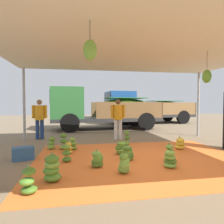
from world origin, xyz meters
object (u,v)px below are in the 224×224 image
(banana_bunch_8, at_px, (52,169))
(banana_bunch_11, at_px, (180,144))
(banana_bunch_1, at_px, (128,153))
(worker_0, at_px, (118,116))
(banana_bunch_3, at_px, (69,148))
(crate_1, at_px, (23,153))
(banana_bunch_12, at_px, (124,164))
(banana_bunch_14, at_px, (169,154))
(banana_bunch_9, at_px, (64,142))
(cargo_truck_far, at_px, (145,108))
(banana_bunch_10, at_px, (97,159))
(banana_bunch_13, at_px, (170,160))
(banana_bunch_7, at_px, (121,148))
(banana_bunch_6, at_px, (67,154))
(worker_1, at_px, (40,116))
(banana_bunch_2, at_px, (127,139))
(banana_bunch_4, at_px, (73,144))
(banana_bunch_5, at_px, (28,182))
(banana_bunch_0, at_px, (51,143))
(cargo_truck_main, at_px, (102,109))

(banana_bunch_8, xyz_separation_m, banana_bunch_11, (3.78, 2.06, -0.06))
(banana_bunch_1, relative_size, worker_0, 0.26)
(banana_bunch_3, xyz_separation_m, banana_bunch_8, (-0.23, -2.09, 0.07))
(banana_bunch_8, bearing_deg, banana_bunch_1, 32.69)
(crate_1, bearing_deg, banana_bunch_12, -31.30)
(banana_bunch_14, bearing_deg, banana_bunch_11, 52.56)
(banana_bunch_9, xyz_separation_m, banana_bunch_11, (3.73, -0.64, -0.06))
(banana_bunch_1, bearing_deg, crate_1, 169.50)
(banana_bunch_8, distance_m, banana_bunch_12, 1.48)
(banana_bunch_11, height_order, cargo_truck_far, cargo_truck_far)
(banana_bunch_10, height_order, banana_bunch_13, banana_bunch_13)
(banana_bunch_7, relative_size, banana_bunch_13, 0.94)
(banana_bunch_6, relative_size, banana_bunch_10, 1.19)
(banana_bunch_8, relative_size, banana_bunch_9, 0.96)
(banana_bunch_10, bearing_deg, worker_1, 115.97)
(banana_bunch_11, bearing_deg, banana_bunch_2, 147.48)
(worker_1, bearing_deg, banana_bunch_3, -64.76)
(banana_bunch_4, bearing_deg, crate_1, -145.13)
(cargo_truck_far, bearing_deg, banana_bunch_5, -117.64)
(banana_bunch_7, bearing_deg, banana_bunch_1, -85.28)
(banana_bunch_7, bearing_deg, banana_bunch_9, 151.05)
(banana_bunch_3, relative_size, banana_bunch_11, 0.93)
(banana_bunch_10, bearing_deg, banana_bunch_11, 25.57)
(banana_bunch_2, xyz_separation_m, cargo_truck_far, (3.43, 7.85, 0.95))
(banana_bunch_11, bearing_deg, banana_bunch_6, -167.15)
(banana_bunch_2, relative_size, banana_bunch_12, 1.20)
(banana_bunch_0, xyz_separation_m, banana_bunch_2, (2.61, 0.21, 0.05))
(banana_bunch_4, height_order, crate_1, banana_bunch_4)
(banana_bunch_4, height_order, banana_bunch_6, banana_bunch_6)
(banana_bunch_7, distance_m, banana_bunch_12, 1.59)
(banana_bunch_2, distance_m, banana_bunch_12, 2.95)
(worker_0, xyz_separation_m, crate_1, (-3.12, -2.68, -0.82))
(banana_bunch_8, bearing_deg, banana_bunch_10, 36.58)
(banana_bunch_0, xyz_separation_m, cargo_truck_main, (2.30, 4.97, 1.02))
(banana_bunch_5, xyz_separation_m, banana_bunch_13, (2.92, 0.89, -0.02))
(banana_bunch_5, relative_size, banana_bunch_13, 1.07)
(banana_bunch_14, bearing_deg, banana_bunch_8, -165.33)
(banana_bunch_0, xyz_separation_m, banana_bunch_11, (4.14, -0.78, -0.01))
(banana_bunch_0, relative_size, banana_bunch_6, 0.89)
(banana_bunch_13, bearing_deg, banana_bunch_7, 121.74)
(banana_bunch_10, distance_m, cargo_truck_main, 7.24)
(banana_bunch_0, relative_size, banana_bunch_12, 0.97)
(banana_bunch_10, bearing_deg, banana_bunch_14, 0.69)
(banana_bunch_10, bearing_deg, crate_1, 153.00)
(banana_bunch_4, bearing_deg, worker_0, 44.13)
(banana_bunch_0, distance_m, worker_0, 3.06)
(banana_bunch_0, height_order, banana_bunch_9, banana_bunch_9)
(banana_bunch_7, bearing_deg, worker_0, 80.61)
(cargo_truck_far, bearing_deg, banana_bunch_4, -122.60)
(banana_bunch_10, relative_size, banana_bunch_14, 0.82)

